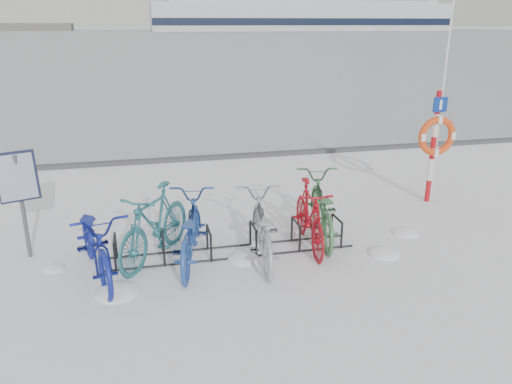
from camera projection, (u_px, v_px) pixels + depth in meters
The scene contains 14 objects.
ground at pixel (232, 253), 8.07m from camera, with size 900.00×900.00×0.00m, color white.
ice_sheet at pixel (138, 35), 150.98m from camera, with size 400.00×298.00×0.02m, color #9FAEB4.
quay_edge at pixel (192, 159), 13.49m from camera, with size 400.00×0.25×0.10m, color #3F3F42.
bike_rack at pixel (231, 243), 8.01m from camera, with size 4.00×0.48×0.46m.
info_board at pixel (18, 183), 7.53m from camera, with size 0.61×0.40×1.72m.
lifebuoy_station at pixel (436, 136), 9.93m from camera, with size 0.80×0.23×4.15m.
cruise_ferry at pixel (301, 2), 233.06m from camera, with size 141.17×26.62×46.38m.
bike_0 at pixel (96, 239), 7.21m from camera, with size 0.75×2.16×1.13m, color navy.
bike_1 at pixel (154, 222), 7.75m from camera, with size 0.56×1.98×1.19m, color #236671.
bike_2 at pixel (189, 229), 7.65m from camera, with size 0.72×2.06×1.08m, color #214594.
bike_3 at pixel (262, 226), 7.75m from camera, with size 0.71×2.04×1.07m, color #94979B.
bike_4 at pixel (309, 214), 8.18m from camera, with size 0.52×1.86×1.12m, color #A30E18.
bike_5 at pixel (321, 205), 8.57m from camera, with size 0.74×2.13×1.11m, color #396E42.
snow_drifts at pixel (254, 257), 7.92m from camera, with size 6.27×2.08×0.21m.
Camera 1 is at (-1.28, -7.22, 3.53)m, focal length 35.00 mm.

